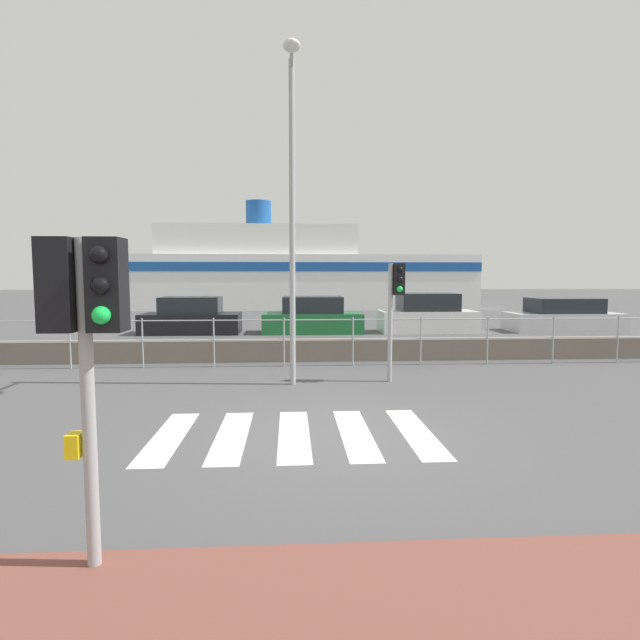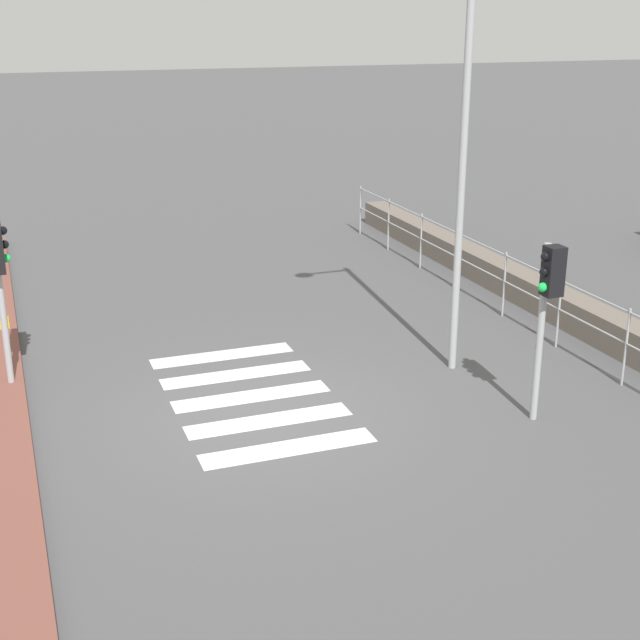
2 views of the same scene
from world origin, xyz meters
TOP-DOWN VIEW (x-y plane):
  - ground_plane at (0.00, 0.00)m, footprint 160.00×160.00m
  - crosswalk at (-0.68, 0.00)m, footprint 4.05×2.40m
  - seawall at (0.00, 6.41)m, footprint 21.64×0.55m
  - harbor_fence at (-0.00, 5.54)m, footprint 19.51×0.04m
  - traffic_light_far at (1.55, 3.56)m, footprint 0.34×0.32m
  - streetlamp at (-0.67, 3.17)m, footprint 0.32×1.31m

SIDE VIEW (x-z plane):
  - ground_plane at x=0.00m, z-range 0.00..0.00m
  - crosswalk at x=-0.68m, z-range 0.00..0.01m
  - seawall at x=0.00m, z-range 0.00..0.58m
  - harbor_fence at x=0.00m, z-range 0.19..1.44m
  - traffic_light_far at x=1.55m, z-range 0.61..3.18m
  - streetlamp at x=-0.67m, z-range 0.77..7.44m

